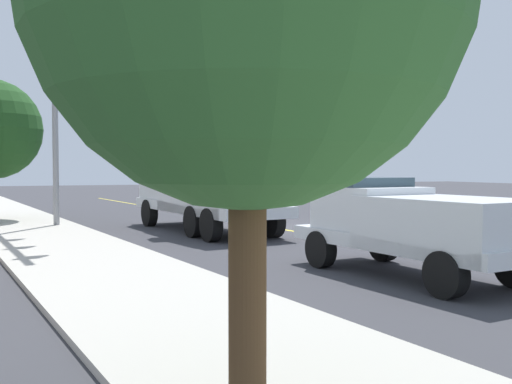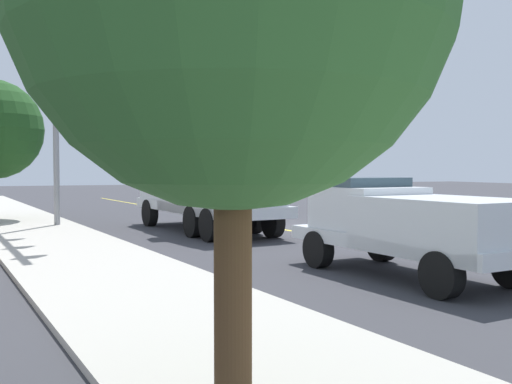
{
  "view_description": "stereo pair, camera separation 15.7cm",
  "coord_description": "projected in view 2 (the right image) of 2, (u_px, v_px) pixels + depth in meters",
  "views": [
    {
      "loc": [
        -20.86,
        9.04,
        2.27
      ],
      "look_at": [
        -1.01,
        0.86,
        1.4
      ],
      "focal_mm": 41.3,
      "sensor_mm": 36.0,
      "label": 1
    },
    {
      "loc": [
        -20.92,
        8.9,
        2.27
      ],
      "look_at": [
        -1.01,
        0.86,
        1.4
      ],
      "focal_mm": 41.3,
      "sensor_mm": 36.0,
      "label": 2
    }
  ],
  "objects": [
    {
      "name": "passing_minivan",
      "position": [
        230.0,
        193.0,
        31.24
      ],
      "size": [
        5.0,
        2.48,
        1.69
      ],
      "color": "black",
      "rests_on": "ground"
    },
    {
      "name": "sidewalk_far_side",
      "position": [
        46.0,
        237.0,
        18.82
      ],
      "size": [
        59.98,
        11.05,
        0.12
      ],
      "primitive_type": "cube",
      "rotation": [
        0.0,
        0.0,
        0.12
      ],
      "color": "#B2ADA3",
      "rests_on": "ground"
    },
    {
      "name": "traffic_signal_mast",
      "position": [
        68.0,
        76.0,
        20.26
      ],
      "size": [
        6.89,
        1.12,
        7.81
      ],
      "color": "gray",
      "rests_on": "ground"
    },
    {
      "name": "traffic_cone_mid_rear",
      "position": [
        205.0,
        211.0,
        26.07
      ],
      "size": [
        0.4,
        0.4,
        0.78
      ],
      "color": "black",
      "rests_on": "ground"
    },
    {
      "name": "traffic_cone_mid_front",
      "position": [
        321.0,
        227.0,
        18.58
      ],
      "size": [
        0.4,
        0.4,
        0.85
      ],
      "color": "black",
      "rests_on": "ground"
    },
    {
      "name": "lane_centre_stripe",
      "position": [
        267.0,
        227.0,
        22.8
      ],
      "size": [
        49.63,
        6.39,
        0.01
      ],
      "primitive_type": "cube",
      "rotation": [
        0.0,
        0.0,
        0.12
      ],
      "color": "yellow",
      "rests_on": "ground"
    },
    {
      "name": "service_pickup_truck",
      "position": [
        408.0,
        224.0,
        12.21
      ],
      "size": [
        5.82,
        2.78,
        2.06
      ],
      "color": "silver",
      "rests_on": "ground"
    },
    {
      "name": "utility_bucket_truck",
      "position": [
        204.0,
        186.0,
        21.23
      ],
      "size": [
        8.45,
        3.5,
        7.99
      ],
      "color": "silver",
      "rests_on": "ground"
    },
    {
      "name": "ground",
      "position": [
        267.0,
        227.0,
        22.81
      ],
      "size": [
        120.0,
        120.0,
        0.0
      ],
      "primitive_type": "plane",
      "color": "#38383D"
    }
  ]
}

